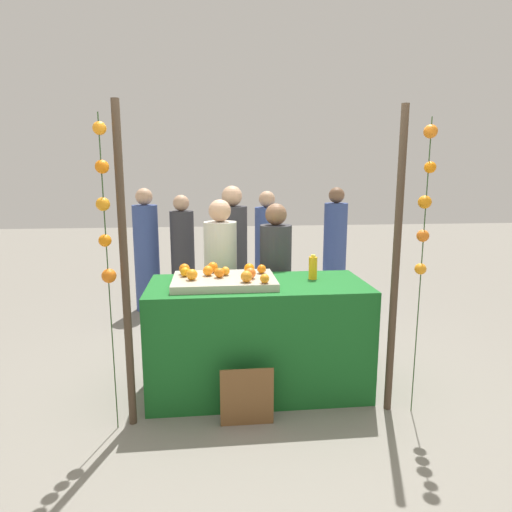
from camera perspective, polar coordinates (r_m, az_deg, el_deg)
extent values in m
plane|color=gray|center=(3.93, 0.24, -16.88)|extent=(24.00, 24.00, 0.00)
cube|color=#196023|center=(3.74, 0.24, -10.53)|extent=(1.80, 0.81, 0.93)
cube|color=#B2AD99|center=(3.55, -4.21, -3.27)|extent=(0.83, 0.57, 0.06)
sphere|color=orange|center=(3.73, -5.71, -1.47)|extent=(0.09, 0.09, 0.09)
sphere|color=orange|center=(3.67, 0.74, -1.72)|extent=(0.08, 0.08, 0.08)
sphere|color=orange|center=(3.48, -0.76, -2.27)|extent=(0.09, 0.09, 0.09)
sphere|color=orange|center=(3.60, -6.33, -1.94)|extent=(0.08, 0.08, 0.08)
sphere|color=orange|center=(3.60, -9.30, -2.08)|extent=(0.08, 0.08, 0.08)
sphere|color=orange|center=(3.34, 1.14, -2.99)|extent=(0.07, 0.07, 0.07)
sphere|color=orange|center=(3.61, -4.05, -1.98)|extent=(0.07, 0.07, 0.07)
sphere|color=orange|center=(3.69, -9.39, -1.69)|extent=(0.09, 0.09, 0.09)
sphere|color=orange|center=(3.37, -1.26, -2.71)|extent=(0.09, 0.09, 0.09)
sphere|color=orange|center=(3.47, -8.43, -2.43)|extent=(0.09, 0.09, 0.09)
sphere|color=orange|center=(3.52, -4.85, -2.22)|extent=(0.08, 0.08, 0.08)
sphere|color=orange|center=(3.66, -0.90, -1.66)|extent=(0.09, 0.09, 0.09)
cylinder|color=#F7AC18|center=(3.74, 7.50, -1.58)|extent=(0.07, 0.07, 0.19)
cylinder|color=yellow|center=(3.72, 7.54, 0.01)|extent=(0.04, 0.04, 0.02)
cube|color=brown|center=(3.33, -1.19, -18.16)|extent=(0.39, 0.01, 0.45)
cube|color=black|center=(3.34, -1.21, -18.05)|extent=(0.37, 0.02, 0.43)
cylinder|color=beige|center=(4.30, -4.63, -4.64)|extent=(0.32, 0.32, 1.37)
sphere|color=tan|center=(4.16, -4.79, 5.96)|extent=(0.21, 0.21, 0.21)
cylinder|color=#333338|center=(4.32, 2.55, -4.78)|extent=(0.31, 0.31, 1.34)
sphere|color=brown|center=(4.18, 2.64, 5.50)|extent=(0.21, 0.21, 0.21)
cylinder|color=#384C8C|center=(6.35, 10.30, 0.44)|extent=(0.33, 0.33, 1.42)
sphere|color=brown|center=(6.26, 10.55, 7.87)|extent=(0.22, 0.22, 0.22)
cylinder|color=#333338|center=(5.01, -3.09, -1.85)|extent=(0.34, 0.34, 1.47)
sphere|color=tan|center=(4.90, -3.19, 7.89)|extent=(0.23, 0.23, 0.23)
cylinder|color=#384C8C|center=(5.89, 1.41, -0.34)|extent=(0.32, 0.32, 1.39)
sphere|color=tan|center=(5.79, 1.45, 7.48)|extent=(0.22, 0.22, 0.22)
cylinder|color=#384C8C|center=(6.01, -14.15, -0.29)|extent=(0.33, 0.33, 1.42)
sphere|color=tan|center=(5.91, -14.51, 7.57)|extent=(0.22, 0.22, 0.22)
cylinder|color=#333338|center=(5.87, -9.58, -0.73)|extent=(0.31, 0.31, 1.35)
sphere|color=tan|center=(5.77, -9.82, 6.89)|extent=(0.21, 0.21, 0.21)
cylinder|color=#473828|center=(3.15, -16.87, -2.00)|extent=(0.06, 0.06, 2.30)
cylinder|color=#473828|center=(3.38, 17.90, -1.22)|extent=(0.06, 0.06, 2.30)
cylinder|color=#2D4C23|center=(3.13, -18.81, -3.07)|extent=(0.01, 0.01, 2.21)
sphere|color=orange|center=(3.07, -19.89, 15.53)|extent=(0.09, 0.09, 0.09)
sphere|color=orange|center=(3.05, -19.59, 11.00)|extent=(0.09, 0.09, 0.09)
sphere|color=orange|center=(3.07, -19.49, 6.45)|extent=(0.09, 0.09, 0.09)
sphere|color=orange|center=(3.09, -19.24, 1.94)|extent=(0.08, 0.08, 0.08)
sphere|color=orange|center=(3.12, -18.77, -2.49)|extent=(0.10, 0.10, 0.10)
cylinder|color=#2D4C23|center=(3.41, 20.86, -2.11)|extent=(0.01, 0.01, 2.21)
sphere|color=orange|center=(3.34, 21.97, 14.95)|extent=(0.10, 0.10, 0.10)
sphere|color=orange|center=(3.33, 21.93, 10.77)|extent=(0.08, 0.08, 0.08)
sphere|color=orange|center=(3.34, 21.31, 6.63)|extent=(0.10, 0.10, 0.10)
sphere|color=orange|center=(3.36, 21.09, 2.49)|extent=(0.09, 0.09, 0.09)
sphere|color=orange|center=(3.39, 20.81, -1.59)|extent=(0.08, 0.08, 0.08)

